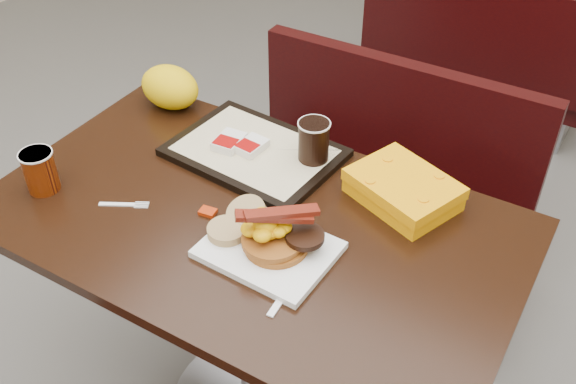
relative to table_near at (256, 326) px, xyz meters
The scene contains 21 objects.
table_near is the anchor object (origin of this frame).
bench_near_n 0.70m from the table_near, 90.00° to the left, with size 1.00×0.46×0.72m, color black, non-canonical shape.
bench_far_s 1.90m from the table_near, 90.00° to the left, with size 1.00×0.46×0.72m, color black, non-canonical shape.
platter 0.40m from the table_near, 38.32° to the right, with size 0.27×0.21×0.02m, color white.
pancake_stack 0.42m from the table_near, 31.26° to the right, with size 0.14×0.14×0.03m, color brown.
sausage_patty 0.46m from the table_near, 13.25° to the right, with size 0.08×0.08×0.01m, color black.
scrambled_eggs 0.46m from the table_near, 39.56° to the right, with size 0.09×0.08×0.05m, color #FFB105.
bacon_strips 0.49m from the table_near, 31.51° to the right, with size 0.16×0.07×0.01m, color #420C04, non-canonical shape.
muffin_bottom 0.41m from the table_near, 94.58° to the right, with size 0.09×0.09×0.02m, color tan.
muffin_top 0.41m from the table_near, 74.83° to the right, with size 0.09×0.09×0.02m, color tan.
coffee_cup_near 0.66m from the table_near, 161.53° to the right, with size 0.07×0.07×0.10m, color #802B04.
fork 0.49m from the table_near, 157.83° to the right, with size 0.12×0.02×0.00m, color white, non-canonical shape.
knife 0.44m from the table_near, 37.00° to the right, with size 0.17×0.01×0.00m, color white.
condiment_syrup 0.39m from the table_near, 159.03° to the right, with size 0.04×0.03×0.01m, color #A12506.
condiment_ketchup 0.38m from the table_near, 11.11° to the left, with size 0.04×0.03×0.01m, color #8C0504.
tray 0.45m from the table_near, 121.00° to the left, with size 0.41×0.29×0.02m, color black.
hashbrown_sleeve_left 0.48m from the table_near, 134.94° to the left, with size 0.06×0.08×0.02m, color silver.
hashbrown_sleeve_right 0.47m from the table_near, 122.75° to the left, with size 0.06×0.08×0.02m, color silver.
coffee_cup_far 0.51m from the table_near, 84.99° to the left, with size 0.07×0.07×0.10m, color black.
clamshell 0.54m from the table_near, 41.07° to the left, with size 0.23×0.18×0.06m, color #F29704.
paper_bag 0.69m from the table_near, 147.56° to the left, with size 0.17×0.13×0.12m, color #EBB707.
Camera 1 is at (0.64, -0.92, 1.74)m, focal length 41.48 mm.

